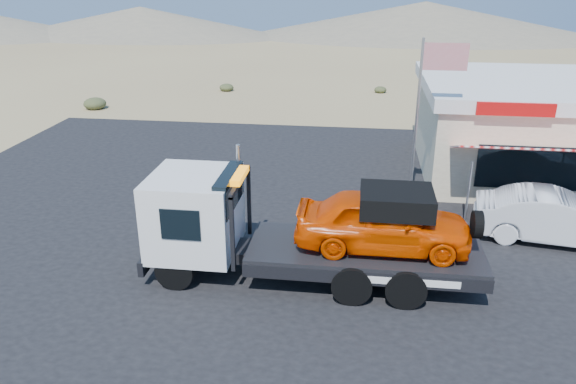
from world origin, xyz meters
name	(u,v)px	position (x,y,z in m)	size (l,w,h in m)	color
ground	(262,257)	(0.00, 0.00, 0.00)	(120.00, 120.00, 0.00)	#927A53
asphalt_lot	(333,219)	(2.00, 3.00, 0.01)	(32.00, 24.00, 0.02)	black
tow_truck	(304,225)	(1.39, -1.02, 1.64)	(9.10, 2.70, 3.04)	black
white_sedan	(555,217)	(9.04, 2.27, 0.83)	(1.70, 4.89, 1.61)	silver
jerky_store	(547,127)	(10.50, 8.97, 1.99)	(10.40, 9.97, 3.90)	#C5B795
flagpole	(425,106)	(4.93, 4.50, 3.76)	(1.55, 0.10, 6.00)	#99999E
distant_hills	(261,21)	(-9.77, 55.14, 1.89)	(126.00, 48.00, 4.20)	#726B59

